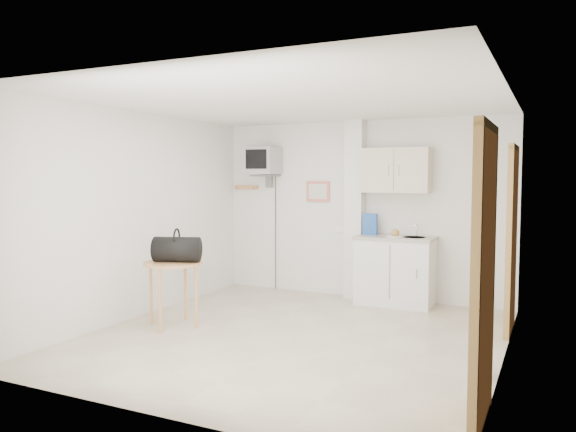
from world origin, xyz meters
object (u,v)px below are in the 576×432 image
at_px(round_table, 173,270).
at_px(duffel_bag, 177,249).
at_px(water_bottle, 483,361).
at_px(crt_television, 263,162).

height_order(round_table, duffel_bag, duffel_bag).
bearing_deg(water_bottle, crt_television, 144.41).
bearing_deg(water_bottle, duffel_bag, 175.85).
distance_m(duffel_bag, water_bottle, 3.46).
xyz_separation_m(round_table, duffel_bag, (0.04, 0.02, 0.24)).
distance_m(crt_television, round_table, 2.58).
distance_m(round_table, water_bottle, 3.45).
xyz_separation_m(crt_television, duffel_bag, (0.06, -2.21, -1.05)).
bearing_deg(duffel_bag, crt_television, 72.66).
relative_size(crt_television, water_bottle, 6.46).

